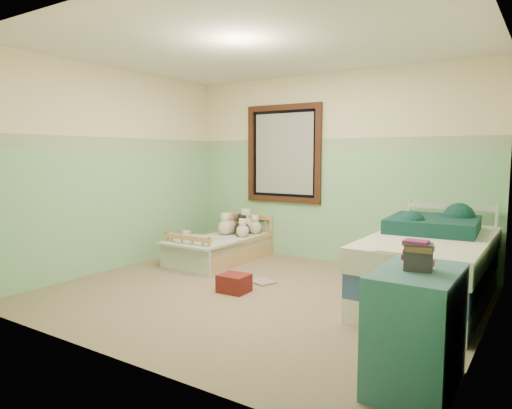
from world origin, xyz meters
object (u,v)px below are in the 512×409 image
Objects in this scene: plush_floor_tan at (186,253)px; dresser at (416,329)px; red_pillow at (234,283)px; floor_book at (262,282)px; twin_bed_frame at (429,292)px; plush_floor_cream at (187,245)px; toddler_bed_frame at (222,253)px.

dresser is (3.50, -1.80, 0.26)m from plush_floor_tan.
red_pillow is 0.46m from floor_book.
dresser reaches higher than twin_bed_frame.
plush_floor_cream reaches higher than twin_bed_frame.
twin_bed_frame is at bearing 100.01° from dresser.
dresser is at bearing -34.05° from toddler_bed_frame.
dresser reaches higher than red_pillow.
toddler_bed_frame is 0.71m from plush_floor_cream.
plush_floor_cream reaches higher than red_pillow.
toddler_bed_frame is 4.98× the size of red_pillow.
toddler_bed_frame is at bearing 169.18° from floor_book.
plush_floor_tan is at bearing 152.79° from dresser.
dresser is 2.73× the size of floor_book.
dresser is at bearing -29.59° from plush_floor_cream.
plush_floor_tan is 0.81× the size of floor_book.
twin_bed_frame reaches higher than floor_book.
twin_bed_frame is 1.95m from red_pillow.
plush_floor_tan is at bearing -172.94° from floor_book.
twin_bed_frame is at bearing -1.00° from plush_floor_tan.
floor_book is (0.06, 0.45, -0.08)m from red_pillow.
plush_floor_cream is (-0.71, 0.07, 0.02)m from toddler_bed_frame.
toddler_bed_frame reaches higher than floor_book.
twin_bed_frame is at bearing -6.79° from plush_floor_cream.
plush_floor_tan is 0.30× the size of dresser.
plush_floor_cream reaches higher than plush_floor_tan.
red_pillow is (1.40, -0.81, -0.02)m from plush_floor_tan.
dresser is (0.31, -1.74, 0.26)m from twin_bed_frame.
dresser is (3.81, -2.16, 0.25)m from plush_floor_cream.
plush_floor_cream is at bearing 173.21° from twin_bed_frame.
plush_floor_cream is 1.06× the size of plush_floor_tan.
toddler_bed_frame is at bearing 36.30° from plush_floor_tan.
toddler_bed_frame is 1.48m from red_pillow.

